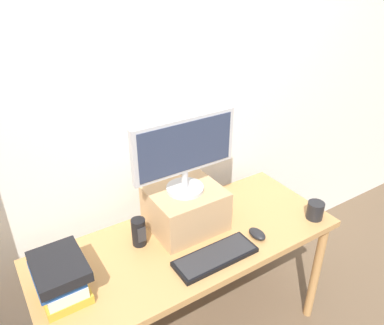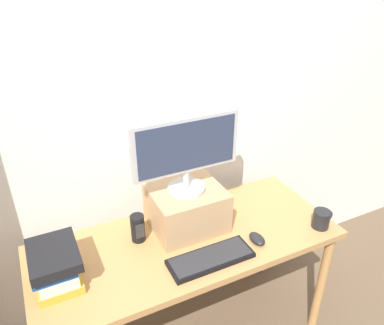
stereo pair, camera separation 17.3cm
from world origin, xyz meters
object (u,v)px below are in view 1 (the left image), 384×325
(computer_monitor, at_px, (185,151))
(keyboard, at_px, (215,257))
(desk_speaker, at_px, (139,232))
(coffee_mug, at_px, (315,210))
(desk, at_px, (189,252))
(computer_mouse, at_px, (257,234))
(book_stack, at_px, (60,277))
(riser_box, at_px, (185,208))

(computer_monitor, relative_size, keyboard, 1.33)
(desk_speaker, bearing_deg, computer_monitor, 0.50)
(coffee_mug, bearing_deg, desk, 162.41)
(computer_mouse, bearing_deg, keyboard, -176.73)
(computer_monitor, height_order, keyboard, computer_monitor)
(book_stack, height_order, coffee_mug, book_stack)
(desk, height_order, book_stack, book_stack)
(keyboard, height_order, computer_mouse, computer_mouse)
(desk_speaker, bearing_deg, keyboard, -48.47)
(computer_monitor, height_order, desk_speaker, computer_monitor)
(desk, xyz_separation_m, computer_mouse, (0.30, -0.17, 0.10))
(desk, distance_m, book_stack, 0.65)
(computer_mouse, distance_m, coffee_mug, 0.37)
(computer_monitor, xyz_separation_m, keyboard, (-0.01, -0.29, -0.43))
(riser_box, bearing_deg, desk, -113.39)
(desk, xyz_separation_m, coffee_mug, (0.67, -0.21, 0.13))
(desk, bearing_deg, computer_monitor, 66.33)
(computer_mouse, bearing_deg, coffee_mug, -7.21)
(desk, relative_size, desk_speaker, 10.65)
(computer_mouse, xyz_separation_m, desk_speaker, (-0.52, 0.27, 0.05))
(desk_speaker, bearing_deg, desk, -25.50)
(computer_monitor, distance_m, book_stack, 0.77)
(computer_mouse, height_order, coffee_mug, coffee_mug)
(computer_monitor, bearing_deg, coffee_mug, -27.14)
(keyboard, relative_size, coffee_mug, 3.36)
(riser_box, distance_m, coffee_mug, 0.71)
(riser_box, xyz_separation_m, desk_speaker, (-0.27, -0.00, -0.04))
(computer_monitor, bearing_deg, book_stack, -170.26)
(desk, relative_size, book_stack, 5.88)
(keyboard, distance_m, coffee_mug, 0.64)
(riser_box, height_order, keyboard, riser_box)
(riser_box, bearing_deg, keyboard, -92.57)
(coffee_mug, height_order, desk_speaker, desk_speaker)
(coffee_mug, bearing_deg, book_stack, 171.03)
(riser_box, distance_m, computer_mouse, 0.39)
(desk, xyz_separation_m, desk_speaker, (-0.22, 0.10, 0.15))
(desk_speaker, bearing_deg, computer_mouse, -27.40)
(computer_mouse, bearing_deg, desk, 151.26)
(computer_monitor, distance_m, desk_speaker, 0.46)
(keyboard, xyz_separation_m, desk_speaker, (-0.25, 0.29, 0.06))
(riser_box, relative_size, computer_mouse, 3.47)
(coffee_mug, bearing_deg, desk_speaker, 160.38)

